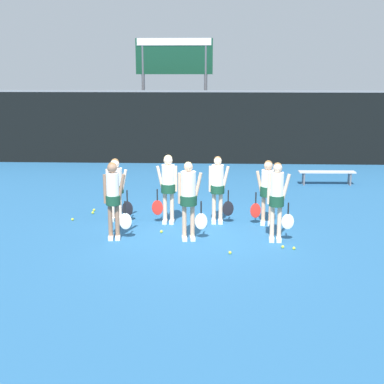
{
  "coord_description": "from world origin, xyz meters",
  "views": [
    {
      "loc": [
        0.52,
        -12.41,
        3.83
      ],
      "look_at": [
        -0.01,
        0.06,
        0.94
      ],
      "focal_mm": 50.0,
      "sensor_mm": 36.0,
      "label": 1
    }
  ],
  "objects": [
    {
      "name": "player_0",
      "position": [
        -1.76,
        -0.75,
        1.06
      ],
      "size": [
        0.62,
        0.33,
        1.79
      ],
      "rotation": [
        0.0,
        0.0,
        0.13
      ],
      "color": "#8C664C",
      "rests_on": "ground_plane"
    },
    {
      "name": "tennis_ball_5",
      "position": [
        2.26,
        -1.32,
        0.03
      ],
      "size": [
        0.06,
        0.06,
        0.06
      ],
      "primitive_type": "sphere",
      "color": "#CCE033",
      "rests_on": "ground_plane"
    },
    {
      "name": "player_3",
      "position": [
        -1.98,
        0.77,
        0.97
      ],
      "size": [
        0.68,
        0.41,
        1.62
      ],
      "rotation": [
        0.0,
        0.0,
        -0.06
      ],
      "color": "beige",
      "rests_on": "ground_plane"
    },
    {
      "name": "tennis_ball_6",
      "position": [
        -2.78,
        1.67,
        0.03
      ],
      "size": [
        0.07,
        0.07,
        0.07
      ],
      "primitive_type": "sphere",
      "color": "#CCE033",
      "rests_on": "ground_plane"
    },
    {
      "name": "tennis_ball_0",
      "position": [
        2.03,
        -1.24,
        0.03
      ],
      "size": [
        0.07,
        0.07,
        0.07
      ],
      "primitive_type": "sphere",
      "color": "#CCE033",
      "rests_on": "ground_plane"
    },
    {
      "name": "bench_courtside",
      "position": [
        4.31,
        5.42,
        0.4
      ],
      "size": [
        1.9,
        0.4,
        0.46
      ],
      "rotation": [
        0.0,
        0.0,
        0.02
      ],
      "color": "#B2B2B7",
      "rests_on": "ground_plane"
    },
    {
      "name": "tennis_ball_7",
      "position": [
        0.87,
        -1.66,
        0.03
      ],
      "size": [
        0.07,
        0.07,
        0.07
      ],
      "primitive_type": "sphere",
      "color": "#CCE033",
      "rests_on": "ground_plane"
    },
    {
      "name": "player_2",
      "position": [
        1.93,
        -0.73,
        1.06
      ],
      "size": [
        0.62,
        0.34,
        1.81
      ],
      "rotation": [
        0.0,
        0.0,
        -0.06
      ],
      "color": "beige",
      "rests_on": "ground_plane"
    },
    {
      "name": "player_5",
      "position": [
        0.61,
        0.67,
        1.0
      ],
      "size": [
        0.63,
        0.35,
        1.71
      ],
      "rotation": [
        0.0,
        0.0,
        0.0
      ],
      "color": "beige",
      "rests_on": "ground_plane"
    },
    {
      "name": "tennis_ball_3",
      "position": [
        -3.13,
        0.73,
        0.03
      ],
      "size": [
        0.07,
        0.07,
        0.07
      ],
      "primitive_type": "sphere",
      "color": "#CCE033",
      "rests_on": "ground_plane"
    },
    {
      "name": "scoreboard",
      "position": [
        -1.22,
        10.81,
        3.91
      ],
      "size": [
        3.26,
        0.15,
        5.08
      ],
      "color": "#515156",
      "rests_on": "ground_plane"
    },
    {
      "name": "tennis_ball_1",
      "position": [
        -2.76,
        1.4,
        0.03
      ],
      "size": [
        0.07,
        0.07,
        0.07
      ],
      "primitive_type": "sphere",
      "color": "#CCE033",
      "rests_on": "ground_plane"
    },
    {
      "name": "tennis_ball_4",
      "position": [
        -2.28,
        1.4,
        0.03
      ],
      "size": [
        0.07,
        0.07,
        0.07
      ],
      "primitive_type": "sphere",
      "color": "#CCE033",
      "rests_on": "ground_plane"
    },
    {
      "name": "player_4",
      "position": [
        -0.63,
        0.61,
        1.04
      ],
      "size": [
        0.65,
        0.37,
        1.75
      ],
      "rotation": [
        0.0,
        0.0,
        -0.05
      ],
      "color": "beige",
      "rests_on": "ground_plane"
    },
    {
      "name": "player_6",
      "position": [
        1.84,
        0.59,
        0.96
      ],
      "size": [
        0.65,
        0.38,
        1.63
      ],
      "rotation": [
        0.0,
        0.0,
        -0.13
      ],
      "color": "tan",
      "rests_on": "ground_plane"
    },
    {
      "name": "player_1",
      "position": [
        -0.05,
        -0.73,
        1.07
      ],
      "size": [
        0.67,
        0.39,
        1.81
      ],
      "rotation": [
        0.0,
        0.0,
        0.13
      ],
      "color": "tan",
      "rests_on": "ground_plane"
    },
    {
      "name": "ground_plane",
      "position": [
        0.0,
        0.0,
        0.0
      ],
      "size": [
        140.0,
        140.0,
        0.0
      ],
      "primitive_type": "plane",
      "color": "#235684"
    },
    {
      "name": "tennis_ball_2",
      "position": [
        -0.73,
        -0.24,
        0.03
      ],
      "size": [
        0.07,
        0.07,
        0.07
      ],
      "primitive_type": "sphere",
      "color": "#CCE033",
      "rests_on": "ground_plane"
    },
    {
      "name": "fence_windscreen",
      "position": [
        0.0,
        9.42,
        1.51
      ],
      "size": [
        60.0,
        0.08,
        2.98
      ],
      "color": "black",
      "rests_on": "ground_plane"
    }
  ]
}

